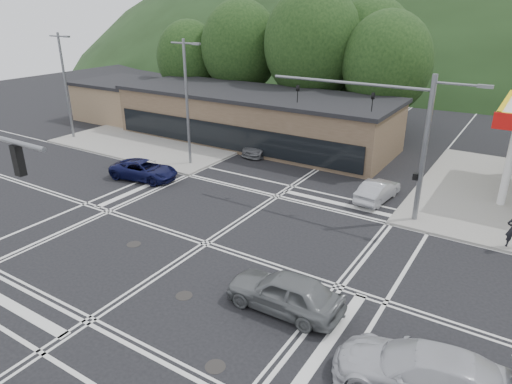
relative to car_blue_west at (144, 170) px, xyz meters
The scene contains 19 objects.
ground 10.52m from the car_blue_west, 28.45° to the right, with size 120.00×120.00×0.00m, color black.
sidewalk_nw 11.56m from the car_blue_west, 119.99° to the left, with size 16.00×16.00×0.15m, color gray.
commercial_row 12.14m from the car_blue_west, 84.15° to the left, with size 24.00×8.00×4.00m, color brown.
commercial_nw 19.07m from the car_blue_west, 140.91° to the left, with size 8.00×7.00×3.60m, color #846B4F.
hill_north 85.50m from the car_blue_west, 83.80° to the left, with size 252.00×126.00×140.00m, color #1D3116.
tree_n_a 20.64m from the car_blue_west, 104.09° to the left, with size 8.00×8.00×11.75m.
tree_n_b 20.55m from the car_blue_west, 80.35° to the left, with size 9.00×9.00×12.98m.
tree_n_c 22.35m from the car_blue_west, 61.70° to the left, with size 7.60×7.60×10.87m.
tree_n_d 21.61m from the car_blue_west, 120.89° to the left, with size 6.80×6.80×9.76m.
tree_n_e 24.97m from the car_blue_west, 72.55° to the left, with size 8.40×8.40×11.98m.
streetlight_nw 6.00m from the car_blue_west, 78.84° to the left, with size 2.50×0.25×9.00m.
streetlight_w 14.03m from the car_blue_west, 162.53° to the left, with size 2.50×0.25×9.00m.
signal_mast_ne 17.07m from the car_blue_west, 11.19° to the left, with size 11.65×0.30×8.00m.
car_blue_west is the anchor object (origin of this frame).
car_grey_center 16.94m from the car_blue_west, 26.49° to the right, with size 1.89×4.69×1.60m, color slate.
car_silver_east 22.58m from the car_blue_west, 23.31° to the right, with size 2.22×5.47×1.59m, color #BBBCC3.
car_queue_a 15.53m from the car_blue_west, 18.47° to the left, with size 1.37×3.92×1.29m, color #A1A2A8.
car_queue_b 17.99m from the car_blue_west, 53.06° to the left, with size 1.90×4.73×1.61m, color silver.
car_northbound 10.27m from the car_blue_west, 66.97° to the left, with size 1.88×4.63×1.34m, color slate.
Camera 1 is at (12.94, -15.74, 11.18)m, focal length 32.00 mm.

